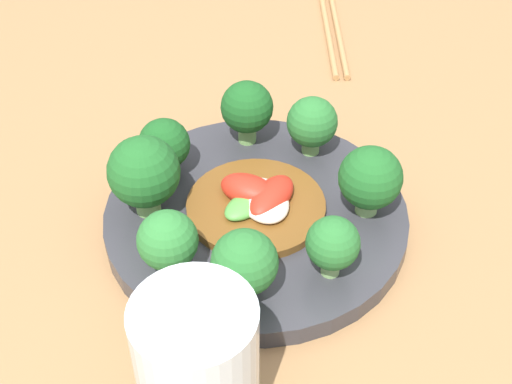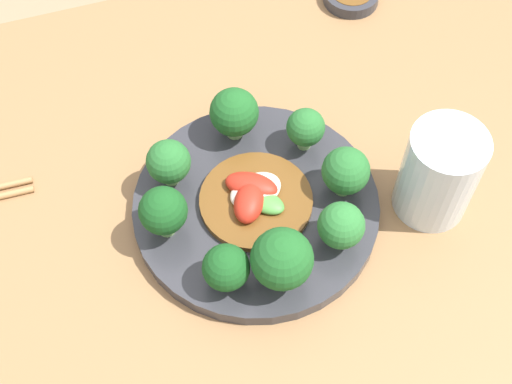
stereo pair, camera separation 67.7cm
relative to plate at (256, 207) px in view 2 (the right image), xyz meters
name	(u,v)px [view 2 (the right image)]	position (x,y,z in m)	size (l,w,h in m)	color
table	(222,334)	(0.05, -0.02, -0.38)	(0.94, 0.67, 0.74)	olive
plate	(256,207)	(0.00, 0.00, 0.00)	(0.25, 0.25, 0.02)	#333338
broccoli_southwest	(306,128)	(-0.07, -0.05, 0.04)	(0.04, 0.04, 0.05)	#89B76B
broccoli_north	(282,260)	(0.00, 0.09, 0.05)	(0.06, 0.06, 0.07)	#7AAD5B
broccoli_west	(346,171)	(-0.09, 0.01, 0.04)	(0.05, 0.05, 0.06)	#7AAD5B
broccoli_northeast	(226,268)	(0.05, 0.08, 0.04)	(0.04, 0.04, 0.05)	#7AAD5B
broccoli_south	(234,113)	(-0.01, -0.09, 0.04)	(0.05, 0.05, 0.06)	#89B76B
broccoli_southeast	(169,162)	(0.07, -0.05, 0.04)	(0.05, 0.05, 0.06)	#7AAD5B
broccoli_east	(163,211)	(0.09, 0.00, 0.05)	(0.05, 0.05, 0.06)	#7AAD5B
broccoli_northwest	(341,226)	(-0.06, 0.07, 0.04)	(0.05, 0.05, 0.06)	#7AAD5B
stirfry_center	(255,197)	(0.00, 0.00, 0.02)	(0.12, 0.12, 0.03)	brown
drinking_glass	(439,173)	(-0.18, 0.04, 0.04)	(0.08, 0.08, 0.11)	silver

